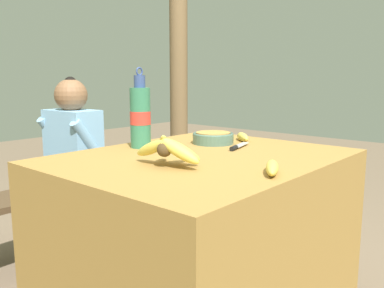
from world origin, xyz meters
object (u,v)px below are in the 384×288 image
water_bottle (140,116)px  loose_banana_side (243,137)px  banana_bunch_ripe (169,149)px  seated_vendor (67,154)px  serving_bowl (213,137)px  support_post_far (179,69)px  wooden_bench (76,194)px  banana_bunch_green (136,161)px  knife (237,147)px  loose_banana_front (272,168)px

water_bottle → loose_banana_side: bearing=-28.3°
banana_bunch_ripe → water_bottle: (0.19, 0.36, 0.08)m
banana_bunch_ripe → seated_vendor: bearing=74.5°
serving_bowl → support_post_far: (1.06, 1.20, 0.34)m
wooden_bench → support_post_far: support_post_far is taller
serving_bowl → water_bottle: bearing=149.3°
seated_vendor → banana_bunch_green: 0.59m
serving_bowl → knife: serving_bowl is taller
seated_vendor → banana_bunch_green: (0.57, 0.03, -0.14)m
loose_banana_side → wooden_bench: loose_banana_side is taller
knife → support_post_far: bearing=35.9°
serving_bowl → loose_banana_side: (0.15, -0.06, -0.01)m
banana_bunch_green → water_bottle: bearing=-129.6°
banana_bunch_ripe → support_post_far: size_ratio=0.13×
serving_bowl → water_bottle: water_bottle is taller
seated_vendor → banana_bunch_green: bearing=179.2°
wooden_bench → serving_bowl: bearing=-84.9°
banana_bunch_ripe → banana_bunch_green: (0.90, 1.22, -0.35)m
support_post_far → serving_bowl: bearing=-131.4°
banana_bunch_ripe → water_bottle: size_ratio=0.86×
knife → wooden_bench: bearing=77.0°
banana_bunch_green → support_post_far: (0.65, 0.17, 0.66)m
loose_banana_side → support_post_far: 1.60m
banana_bunch_ripe → support_post_far: support_post_far is taller
wooden_bench → seated_vendor: 0.28m
knife → banana_bunch_ripe: bearing=167.5°
water_bottle → knife: (0.25, -0.34, -0.13)m
loose_banana_front → knife: loose_banana_front is taller
water_bottle → seated_vendor: size_ratio=0.32×
seated_vendor → knife: bearing=91.4°
serving_bowl → banana_bunch_green: (0.41, 1.03, -0.32)m
wooden_bench → seated_vendor: (-0.07, -0.04, 0.27)m
wooden_bench → banana_bunch_green: banana_bunch_green is taller
loose_banana_front → support_post_far: 2.25m
loose_banana_front → wooden_bench: (0.26, 1.55, -0.44)m
banana_bunch_ripe → support_post_far: bearing=41.9°
serving_bowl → knife: (-0.05, -0.17, -0.02)m
loose_banana_side → wooden_bench: bearing=102.6°
banana_bunch_ripe → loose_banana_front: size_ratio=1.77×
loose_banana_side → knife: (-0.20, -0.10, -0.01)m
banana_bunch_ripe → loose_banana_side: banana_bunch_ripe is taller
serving_bowl → wooden_bench: serving_bowl is taller
seated_vendor → water_bottle: bearing=76.5°
loose_banana_side → banana_bunch_green: loose_banana_side is taller
loose_banana_front → knife: 0.46m
loose_banana_side → wooden_bench: size_ratio=0.08×
serving_bowl → loose_banana_front: (-0.35, -0.52, -0.01)m
banana_bunch_ripe → loose_banana_front: banana_bunch_ripe is taller
loose_banana_front → loose_banana_side: bearing=42.0°
water_bottle → support_post_far: size_ratio=0.15×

